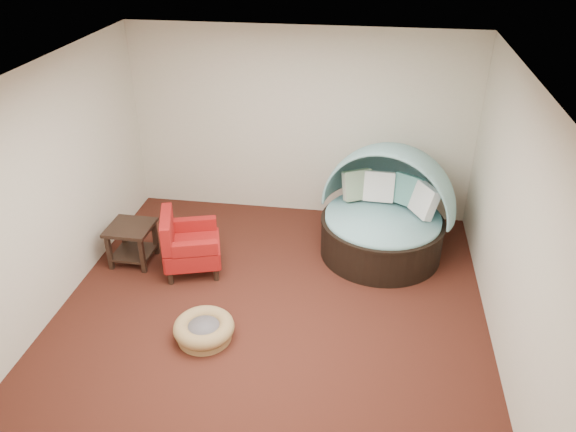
# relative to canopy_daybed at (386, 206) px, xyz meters

# --- Properties ---
(floor) EXTENTS (5.00, 5.00, 0.00)m
(floor) POSITION_rel_canopy_daybed_xyz_m (-1.29, -1.49, -0.70)
(floor) COLOR #4D1F16
(floor) RESTS_ON ground
(wall_back) EXTENTS (5.00, 0.00, 5.00)m
(wall_back) POSITION_rel_canopy_daybed_xyz_m (-1.29, 1.01, 0.70)
(wall_back) COLOR beige
(wall_back) RESTS_ON floor
(wall_front) EXTENTS (5.00, 0.00, 5.00)m
(wall_front) POSITION_rel_canopy_daybed_xyz_m (-1.29, -3.99, 0.70)
(wall_front) COLOR beige
(wall_front) RESTS_ON floor
(wall_left) EXTENTS (0.00, 5.00, 5.00)m
(wall_left) POSITION_rel_canopy_daybed_xyz_m (-3.79, -1.49, 0.70)
(wall_left) COLOR beige
(wall_left) RESTS_ON floor
(wall_right) EXTENTS (0.00, 5.00, 5.00)m
(wall_right) POSITION_rel_canopy_daybed_xyz_m (1.21, -1.49, 0.70)
(wall_right) COLOR beige
(wall_right) RESTS_ON floor
(ceiling) EXTENTS (5.00, 5.00, 0.00)m
(ceiling) POSITION_rel_canopy_daybed_xyz_m (-1.29, -1.49, 2.10)
(ceiling) COLOR white
(ceiling) RESTS_ON wall_back
(canopy_daybed) EXTENTS (2.09, 2.05, 1.51)m
(canopy_daybed) POSITION_rel_canopy_daybed_xyz_m (0.00, 0.00, 0.00)
(canopy_daybed) COLOR black
(canopy_daybed) RESTS_ON floor
(pet_basket) EXTENTS (0.73, 0.73, 0.24)m
(pet_basket) POSITION_rel_canopy_daybed_xyz_m (-1.93, -2.12, -0.57)
(pet_basket) COLOR olive
(pet_basket) RESTS_ON floor
(red_armchair) EXTENTS (0.89, 0.89, 0.84)m
(red_armchair) POSITION_rel_canopy_daybed_xyz_m (-2.50, -0.86, -0.31)
(red_armchair) COLOR black
(red_armchair) RESTS_ON floor
(side_table) EXTENTS (0.57, 0.57, 0.54)m
(side_table) POSITION_rel_canopy_daybed_xyz_m (-3.29, -0.78, -0.35)
(side_table) COLOR black
(side_table) RESTS_ON floor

